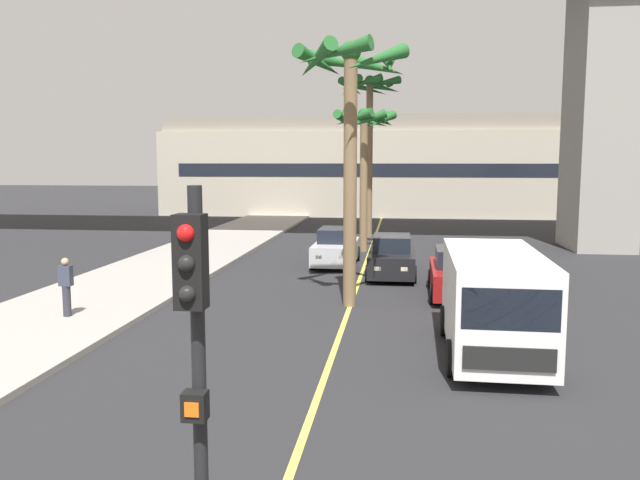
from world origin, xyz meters
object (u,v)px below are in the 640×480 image
(pedestrian_near_crosswalk, at_px, (66,286))
(delivery_van, at_px, (493,300))
(car_queue_second, at_px, (336,248))
(palm_tree_far_median, at_px, (370,106))
(palm_tree_near_median, at_px, (364,133))
(car_queue_front, at_px, (458,274))
(palm_tree_mid_median, at_px, (351,94))
(traffic_light_median_near, at_px, (196,367))
(car_queue_third, at_px, (392,257))

(pedestrian_near_crosswalk, bearing_deg, delivery_van, -8.77)
(car_queue_second, relative_size, palm_tree_far_median, 0.45)
(car_queue_second, relative_size, palm_tree_near_median, 0.60)
(pedestrian_near_crosswalk, bearing_deg, car_queue_front, 23.67)
(delivery_van, distance_m, palm_tree_far_median, 23.48)
(palm_tree_near_median, distance_m, palm_tree_mid_median, 11.86)
(delivery_van, bearing_deg, traffic_light_median_near, -111.28)
(palm_tree_mid_median, bearing_deg, car_queue_front, 29.05)
(car_queue_front, bearing_deg, traffic_light_median_near, -102.30)
(car_queue_second, xyz_separation_m, traffic_light_median_near, (1.07, -21.83, 1.99))
(palm_tree_near_median, xyz_separation_m, pedestrian_near_crosswalk, (-7.25, -14.74, -4.72))
(car_queue_second, relative_size, delivery_van, 0.78)
(car_queue_front, height_order, car_queue_second, same)
(palm_tree_mid_median, bearing_deg, car_queue_second, 98.90)
(car_queue_front, relative_size, palm_tree_far_median, 0.45)
(car_queue_third, relative_size, palm_tree_mid_median, 0.52)
(car_queue_front, relative_size, delivery_van, 0.78)
(car_queue_second, distance_m, palm_tree_near_median, 6.60)
(car_queue_third, xyz_separation_m, traffic_light_median_near, (-1.31, -19.44, 1.99))
(car_queue_front, height_order, palm_tree_far_median, palm_tree_far_median)
(palm_tree_far_median, xyz_separation_m, pedestrian_near_crosswalk, (-7.20, -20.59, -6.43))
(palm_tree_far_median, distance_m, pedestrian_near_crosswalk, 22.74)
(traffic_light_median_near, relative_size, pedestrian_near_crosswalk, 2.59)
(car_queue_third, bearing_deg, pedestrian_near_crosswalk, -136.97)
(car_queue_second, xyz_separation_m, delivery_van, (4.80, -12.24, 0.57))
(car_queue_front, xyz_separation_m, delivery_van, (0.23, -6.50, 0.57))
(car_queue_second, xyz_separation_m, pedestrian_near_crosswalk, (-6.34, -10.53, 0.28))
(palm_tree_mid_median, height_order, pedestrian_near_crosswalk, palm_tree_mid_median)
(traffic_light_median_near, bearing_deg, palm_tree_near_median, 90.34)
(car_queue_third, relative_size, palm_tree_far_median, 0.45)
(car_queue_front, height_order, traffic_light_median_near, traffic_light_median_near)
(traffic_light_median_near, distance_m, palm_tree_far_median, 32.24)
(car_queue_third, distance_m, palm_tree_near_median, 8.41)
(car_queue_front, bearing_deg, palm_tree_far_median, 103.25)
(palm_tree_near_median, bearing_deg, palm_tree_far_median, 90.57)
(car_queue_front, xyz_separation_m, car_queue_third, (-2.20, 3.35, 0.00))
(palm_tree_near_median, distance_m, palm_tree_far_median, 6.10)
(palm_tree_mid_median, xyz_separation_m, palm_tree_far_median, (-0.34, 17.69, 1.10))
(delivery_van, xyz_separation_m, palm_tree_near_median, (-3.89, 16.46, 4.43))
(car_queue_front, height_order, delivery_van, delivery_van)
(car_queue_third, bearing_deg, delivery_van, -76.19)
(palm_tree_mid_median, distance_m, pedestrian_near_crosswalk, 9.68)
(car_queue_third, height_order, delivery_van, delivery_van)
(car_queue_front, height_order, pedestrian_near_crosswalk, pedestrian_near_crosswalk)
(car_queue_third, bearing_deg, car_queue_front, -56.77)
(car_queue_front, relative_size, pedestrian_near_crosswalk, 2.55)
(pedestrian_near_crosswalk, bearing_deg, car_queue_second, 58.93)
(delivery_van, bearing_deg, car_queue_second, 111.40)
(car_queue_third, height_order, traffic_light_median_near, traffic_light_median_near)
(palm_tree_near_median, bearing_deg, car_queue_third, -77.49)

